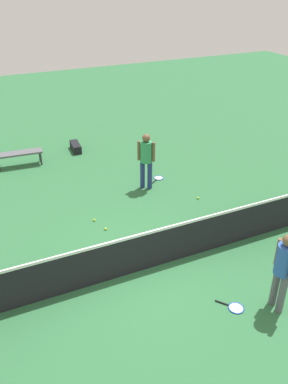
# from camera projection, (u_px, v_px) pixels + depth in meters

# --- Properties ---
(ground_plane) EXTENTS (40.00, 40.00, 0.00)m
(ground_plane) POSITION_uv_depth(u_px,v_px,m) (141.00, 270.00, 8.81)
(ground_plane) COLOR #2D6B3D
(court_net) EXTENTS (10.09, 0.09, 1.07)m
(court_net) POSITION_uv_depth(u_px,v_px,m) (141.00, 252.00, 8.56)
(court_net) COLOR #4C4C51
(court_net) RESTS_ON ground_plane
(player_near_side) EXTENTS (0.48, 0.48, 1.70)m
(player_near_side) POSITION_uv_depth(u_px,v_px,m) (146.00, 157.00, 11.62)
(player_near_side) COLOR navy
(player_near_side) RESTS_ON ground_plane
(player_far_side) EXTENTS (0.37, 0.53, 1.70)m
(player_far_side) POSITION_uv_depth(u_px,v_px,m) (284.00, 266.00, 7.36)
(player_far_side) COLOR #595960
(player_far_side) RESTS_ON ground_plane
(tennis_racket_near_player) EXTENTS (0.57, 0.49, 0.03)m
(tennis_racket_near_player) POSITION_uv_depth(u_px,v_px,m) (158.00, 178.00, 12.62)
(tennis_racket_near_player) COLOR blue
(tennis_racket_near_player) RESTS_ON ground_plane
(tennis_racket_far_player) EXTENTS (0.49, 0.57, 0.03)m
(tennis_racket_far_player) POSITION_uv_depth(u_px,v_px,m) (235.00, 307.00, 7.82)
(tennis_racket_far_player) COLOR blue
(tennis_racket_far_player) RESTS_ON ground_plane
(tennis_ball_near_player) EXTENTS (0.07, 0.07, 0.07)m
(tennis_ball_near_player) POSITION_uv_depth(u_px,v_px,m) (106.00, 229.00, 10.14)
(tennis_ball_near_player) COLOR #C6E033
(tennis_ball_near_player) RESTS_ON ground_plane
(tennis_ball_by_net) EXTENTS (0.07, 0.07, 0.07)m
(tennis_ball_by_net) POSITION_uv_depth(u_px,v_px,m) (142.00, 157.00, 14.01)
(tennis_ball_by_net) COLOR #C6E033
(tennis_ball_by_net) RESTS_ON ground_plane
(tennis_ball_baseline) EXTENTS (0.07, 0.07, 0.07)m
(tennis_ball_baseline) POSITION_uv_depth(u_px,v_px,m) (94.00, 220.00, 10.50)
(tennis_ball_baseline) COLOR #C6E033
(tennis_ball_baseline) RESTS_ON ground_plane
(tennis_ball_stray_left) EXTENTS (0.07, 0.07, 0.07)m
(tennis_ball_stray_left) POSITION_uv_depth(u_px,v_px,m) (42.00, 261.00, 9.02)
(tennis_ball_stray_left) COLOR #C6E033
(tennis_ball_stray_left) RESTS_ON ground_plane
(tennis_ball_stray_right) EXTENTS (0.07, 0.07, 0.07)m
(tennis_ball_stray_right) POSITION_uv_depth(u_px,v_px,m) (198.00, 198.00, 11.50)
(tennis_ball_stray_right) COLOR #C6E033
(tennis_ball_stray_right) RESTS_ON ground_plane
(courtside_bench) EXTENTS (1.53, 0.52, 0.48)m
(courtside_bench) POSITION_uv_depth(u_px,v_px,m) (19.00, 154.00, 13.24)
(courtside_bench) COLOR #595960
(courtside_bench) RESTS_ON ground_plane
(equipment_bag) EXTENTS (0.35, 0.82, 0.28)m
(equipment_bag) POSITION_uv_depth(u_px,v_px,m) (75.00, 147.00, 14.52)
(equipment_bag) COLOR black
(equipment_bag) RESTS_ON ground_plane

